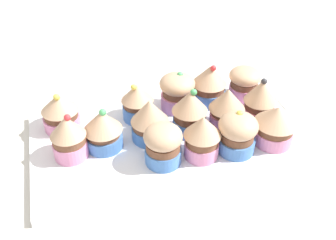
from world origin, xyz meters
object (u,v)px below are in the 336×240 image
cupcake_8 (150,120)px  cupcake_5 (261,100)px  cupcake_6 (227,107)px  cupcake_14 (163,144)px  cupcake_10 (69,137)px  cupcake_13 (202,136)px  cupcake_2 (177,91)px  cupcake_3 (138,101)px  cupcake_1 (209,84)px  baking_tray (168,137)px  cupcake_4 (60,111)px  cupcake_7 (190,111)px  cupcake_12 (237,133)px  cupcake_0 (245,82)px  cupcake_9 (102,127)px  napkin (302,86)px  cupcake_11 (275,124)px

cupcake_8 → cupcake_5: bearing=179.7°
cupcake_6 → cupcake_14: cupcake_6 is taller
cupcake_10 → cupcake_13: bearing=163.7°
cupcake_2 → cupcake_3: bearing=8.4°
cupcake_1 → cupcake_8: 14.92cm
baking_tray → cupcake_3: size_ratio=6.27×
cupcake_8 → cupcake_13: same height
cupcake_3 → cupcake_4: cupcake_3 is taller
cupcake_7 → cupcake_12: (-5.45, 6.83, -0.59)cm
cupcake_13 → cupcake_14: cupcake_13 is taller
cupcake_8 → cupcake_0: bearing=-160.1°
baking_tray → cupcake_2: bearing=-118.1°
cupcake_5 → cupcake_7: cupcake_7 is taller
cupcake_0 → cupcake_9: bearing=13.9°
cupcake_8 → cupcake_12: (-12.18, 6.74, -0.28)cm
baking_tray → cupcake_5: size_ratio=5.57×
cupcake_3 → cupcake_7: 9.51cm
cupcake_12 → cupcake_7: bearing=-51.4°
cupcake_0 → napkin: (-13.84, -1.31, -4.02)cm
cupcake_14 → cupcake_9: bearing=-39.1°
cupcake_5 → napkin: size_ratio=0.55×
cupcake_12 → cupcake_14: size_ratio=1.06×
cupcake_3 → cupcake_8: (-0.67, 6.05, 0.26)cm
cupcake_6 → cupcake_12: size_ratio=1.05×
cupcake_7 → cupcake_12: 8.76cm
cupcake_5 → cupcake_1: bearing=-48.9°
cupcake_7 → cupcake_11: bearing=151.1°
cupcake_9 → cupcake_14: 10.34cm
baking_tray → cupcake_0: (-17.02, -7.23, 3.72)cm
cupcake_4 → cupcake_11: bearing=157.2°
cupcake_6 → cupcake_7: bearing=-5.6°
cupcake_2 → cupcake_11: 18.20cm
napkin → cupcake_6: bearing=23.6°
cupcake_12 → cupcake_13: size_ratio=0.96×
cupcake_1 → cupcake_11: 15.09cm
cupcake_1 → cupcake_14: size_ratio=1.17×
cupcake_14 → napkin: 36.74cm
cupcake_6 → cupcake_7: 6.33cm
cupcake_2 → cupcake_0: bearing=-179.5°
cupcake_5 → cupcake_13: cupcake_5 is taller
cupcake_2 → cupcake_10: (19.68, 7.89, 0.20)cm
cupcake_1 → cupcake_12: bearing=86.8°
cupcake_0 → cupcake_4: (33.65, 0.23, 0.17)cm
cupcake_3 → cupcake_9: (6.90, 5.59, 0.03)cm
cupcake_11 → cupcake_10: bearing=-10.4°
cupcake_3 → cupcake_12: same height
cupcake_4 → cupcake_8: cupcake_8 is taller
cupcake_3 → cupcake_5: (-20.15, 6.15, 0.45)cm
cupcake_3 → cupcake_13: cupcake_13 is taller
cupcake_10 → cupcake_13: size_ratio=1.05×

